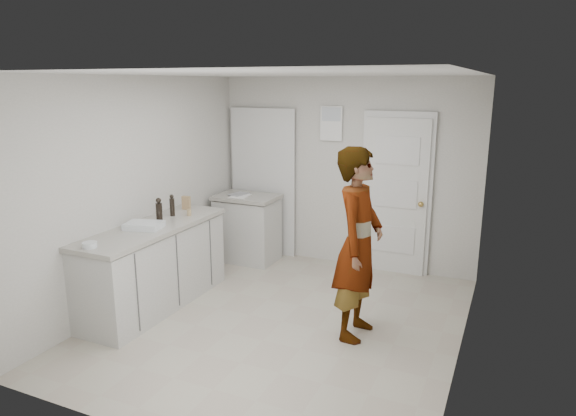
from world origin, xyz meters
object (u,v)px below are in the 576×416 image
at_px(oil_cruet_b, 172,206).
at_px(baking_dish, 144,226).
at_px(cake_mix_box, 186,203).
at_px(person, 358,244).
at_px(oil_cruet_a, 159,211).
at_px(egg_bowl, 90,245).
at_px(spice_jar, 189,212).

bearing_deg(oil_cruet_b, baking_dish, -85.23).
relative_size(oil_cruet_b, baking_dish, 0.59).
xyz_separation_m(cake_mix_box, baking_dish, (0.08, -0.88, -0.05)).
xyz_separation_m(person, oil_cruet_a, (-2.23, -0.12, 0.13)).
bearing_deg(egg_bowl, spice_jar, 83.38).
height_order(person, spice_jar, person).
relative_size(cake_mix_box, oil_cruet_a, 0.59).
distance_m(cake_mix_box, spice_jar, 0.31).
distance_m(person, spice_jar, 2.11).
xyz_separation_m(spice_jar, oil_cruet_a, (-0.13, -0.37, 0.09)).
bearing_deg(spice_jar, cake_mix_box, 131.11).
bearing_deg(cake_mix_box, egg_bowl, -91.89).
bearing_deg(spice_jar, egg_bowl, -96.62).
height_order(spice_jar, oil_cruet_a, oil_cruet_a).
distance_m(spice_jar, egg_bowl, 1.38).
bearing_deg(person, egg_bowl, 117.27).
bearing_deg(oil_cruet_a, baking_dish, -88.13).
bearing_deg(cake_mix_box, oil_cruet_a, -86.74).
bearing_deg(cake_mix_box, baking_dish, -88.25).
height_order(spice_jar, baking_dish, spice_jar).
distance_m(oil_cruet_a, egg_bowl, 1.00).
bearing_deg(egg_bowl, baking_dish, 87.17).
bearing_deg(cake_mix_box, oil_cruet_b, -87.41).
bearing_deg(spice_jar, oil_cruet_b, -152.69).
xyz_separation_m(cake_mix_box, oil_cruet_a, (0.07, -0.61, 0.05)).
distance_m(cake_mix_box, oil_cruet_a, 0.61).
xyz_separation_m(person, baking_dish, (-2.22, -0.40, 0.03)).
height_order(cake_mix_box, oil_cruet_a, oil_cruet_a).
bearing_deg(baking_dish, person, 10.11).
xyz_separation_m(oil_cruet_b, baking_dish, (0.05, -0.56, -0.09)).
xyz_separation_m(person, egg_bowl, (-2.26, -1.12, 0.02)).
bearing_deg(oil_cruet_a, spice_jar, 70.45).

